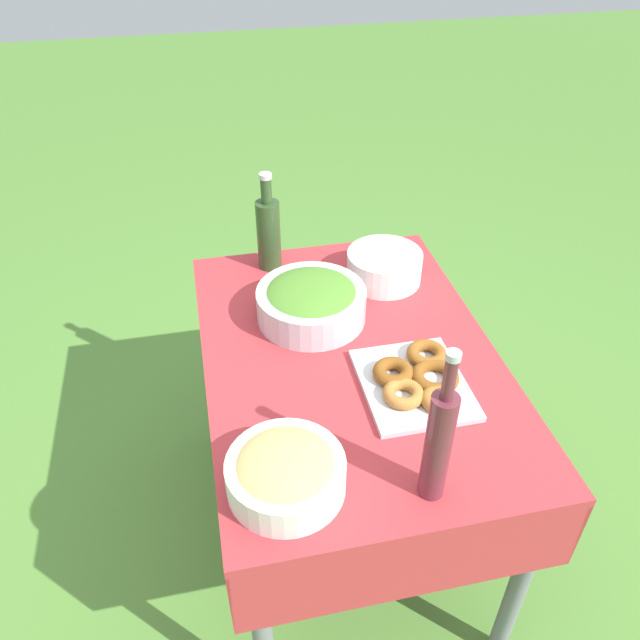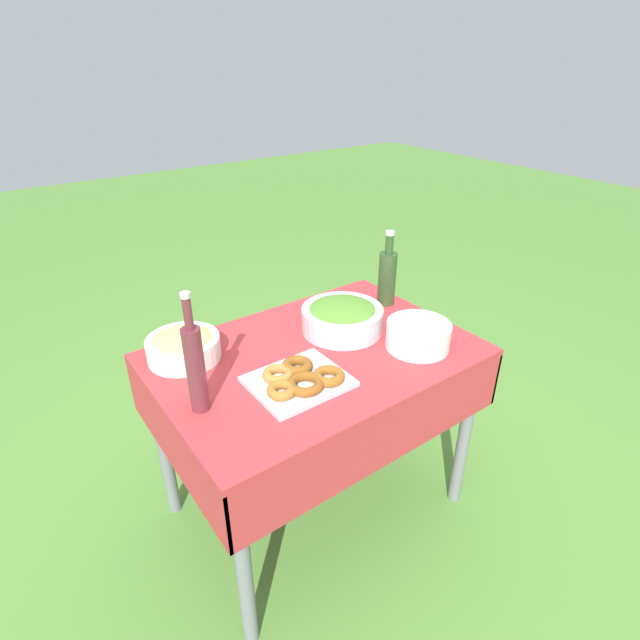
# 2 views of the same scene
# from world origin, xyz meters

# --- Properties ---
(ground_plane) EXTENTS (14.00, 14.00, 0.00)m
(ground_plane) POSITION_xyz_m (0.00, 0.00, 0.00)
(ground_plane) COLOR #568C38
(picnic_table) EXTENTS (1.13, 0.78, 0.77)m
(picnic_table) POSITION_xyz_m (0.00, 0.00, 0.65)
(picnic_table) COLOR #B73338
(picnic_table) RESTS_ON ground_plane
(salad_bowl) EXTENTS (0.31, 0.31, 0.11)m
(salad_bowl) POSITION_xyz_m (-0.18, -0.07, 0.83)
(salad_bowl) COLOR silver
(salad_bowl) RESTS_ON picnic_table
(pasta_bowl) EXTENTS (0.25, 0.25, 0.10)m
(pasta_bowl) POSITION_xyz_m (0.40, -0.24, 0.82)
(pasta_bowl) COLOR white
(pasta_bowl) RESTS_ON picnic_table
(donut_platter) EXTENTS (0.31, 0.26, 0.05)m
(donut_platter) POSITION_xyz_m (0.16, 0.13, 0.79)
(donut_platter) COLOR silver
(donut_platter) RESTS_ON picnic_table
(plate_stack) EXTENTS (0.23, 0.23, 0.10)m
(plate_stack) POSITION_xyz_m (-0.32, 0.19, 0.82)
(plate_stack) COLOR white
(plate_stack) RESTS_ON picnic_table
(olive_oil_bottle) EXTENTS (0.08, 0.08, 0.32)m
(olive_oil_bottle) POSITION_xyz_m (-0.48, -0.15, 0.90)
(olive_oil_bottle) COLOR #2D4723
(olive_oil_bottle) RESTS_ON picnic_table
(wine_bottle) EXTENTS (0.06, 0.06, 0.39)m
(wine_bottle) POSITION_xyz_m (0.47, 0.06, 0.93)
(wine_bottle) COLOR maroon
(wine_bottle) RESTS_ON picnic_table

